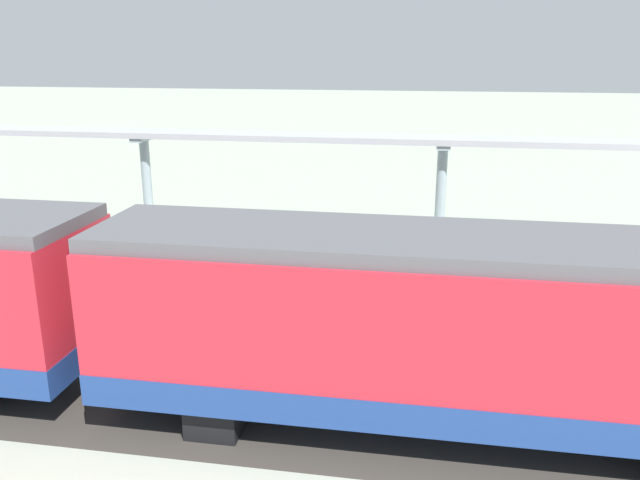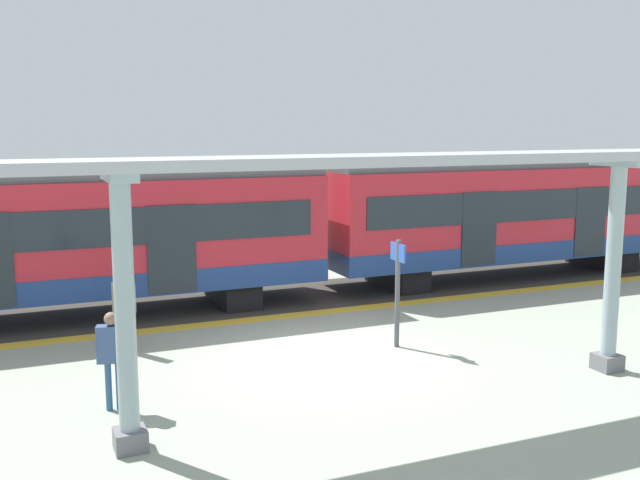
# 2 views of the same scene
# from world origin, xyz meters

# --- Properties ---
(ground_plane) EXTENTS (176.00, 176.00, 0.00)m
(ground_plane) POSITION_xyz_m (0.00, 0.00, 0.00)
(ground_plane) COLOR #97A18F
(tactile_edge_strip) EXTENTS (0.46, 34.42, 0.01)m
(tactile_edge_strip) POSITION_xyz_m (-3.06, 0.00, 0.00)
(tactile_edge_strip) COLOR gold
(tactile_edge_strip) RESTS_ON ground
(trackbed) EXTENTS (3.20, 46.42, 0.01)m
(trackbed) POSITION_xyz_m (-4.90, 0.00, 0.00)
(trackbed) COLOR #38332D
(trackbed) RESTS_ON ground
(train_near_carriage) EXTENTS (2.65, 11.55, 3.48)m
(train_near_carriage) POSITION_xyz_m (-4.89, -4.19, 1.83)
(train_near_carriage) COLOR red
(train_near_carriage) RESTS_ON ground
(canopy_pillar_second) EXTENTS (1.10, 0.44, 3.86)m
(canopy_pillar_second) POSITION_xyz_m (2.85, -4.23, 1.96)
(canopy_pillar_second) COLOR slate
(canopy_pillar_second) RESTS_ON ground
(canopy_pillar_third) EXTENTS (1.10, 0.44, 3.86)m
(canopy_pillar_third) POSITION_xyz_m (2.85, 4.37, 1.96)
(canopy_pillar_third) COLOR slate
(canopy_pillar_third) RESTS_ON ground
(canopy_beam) EXTENTS (1.20, 27.67, 0.16)m
(canopy_beam) POSITION_xyz_m (2.85, 0.18, 3.94)
(canopy_beam) COLOR #A8AAB2
(canopy_beam) RESTS_ON canopy_pillar_nearest
(bench_near_end) EXTENTS (1.52, 0.52, 0.86)m
(bench_near_end) POSITION_xyz_m (1.82, -8.67, 0.44)
(bench_near_end) COLOR #953533
(bench_near_end) RESTS_ON ground
(platform_info_sign) EXTENTS (0.56, 0.10, 2.20)m
(platform_info_sign) POSITION_xyz_m (0.07, 1.50, 1.33)
(platform_info_sign) COLOR #4C4C51
(platform_info_sign) RESTS_ON ground
(passenger_waiting_near_edge) EXTENTS (0.50, 0.43, 1.60)m
(passenger_waiting_near_edge) POSITION_xyz_m (-1.80, -3.61, 1.00)
(passenger_waiting_near_edge) COLOR brown
(passenger_waiting_near_edge) RESTS_ON ground
(passenger_by_the_benches) EXTENTS (0.32, 0.50, 1.59)m
(passenger_by_the_benches) POSITION_xyz_m (1.27, -4.23, 1.00)
(passenger_by_the_benches) COLOR #2A547C
(passenger_by_the_benches) RESTS_ON ground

